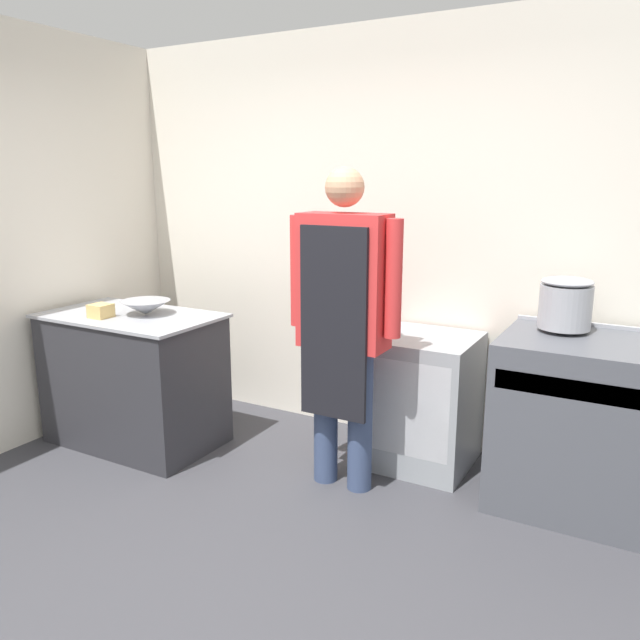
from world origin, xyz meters
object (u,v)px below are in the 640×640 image
at_px(fridge_unit, 425,401).
at_px(person_cook, 343,311).
at_px(mixing_bowl, 146,307).
at_px(stock_pot, 566,303).
at_px(plastic_tub, 101,311).
at_px(stove, 598,427).

distance_m(fridge_unit, person_cook, 0.86).
height_order(fridge_unit, mixing_bowl, mixing_bowl).
bearing_deg(mixing_bowl, fridge_unit, 18.63).
bearing_deg(stock_pot, plastic_tub, -162.70).
height_order(plastic_tub, stock_pot, stock_pot).
distance_m(person_cook, stock_pot, 1.20).
relative_size(person_cook, stock_pot, 6.46).
bearing_deg(stove, plastic_tub, -166.30).
bearing_deg(fridge_unit, person_cook, -122.32).
xyz_separation_m(stove, mixing_bowl, (-2.70, -0.50, 0.46)).
bearing_deg(stove, person_cook, -162.07).
xyz_separation_m(fridge_unit, mixing_bowl, (-1.71, -0.58, 0.52)).
xyz_separation_m(mixing_bowl, stock_pot, (2.47, 0.62, 0.17)).
relative_size(person_cook, plastic_tub, 14.60).
xyz_separation_m(person_cook, plastic_tub, (-1.58, -0.28, -0.12)).
bearing_deg(stove, stock_pot, 152.07).
bearing_deg(plastic_tub, person_cook, 10.09).
bearing_deg(mixing_bowl, person_cook, 3.18).
bearing_deg(plastic_tub, mixing_bowl, 47.79).
relative_size(fridge_unit, person_cook, 0.45).
relative_size(stove, mixing_bowl, 3.20).
xyz_separation_m(person_cook, stock_pot, (1.07, 0.54, 0.05)).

